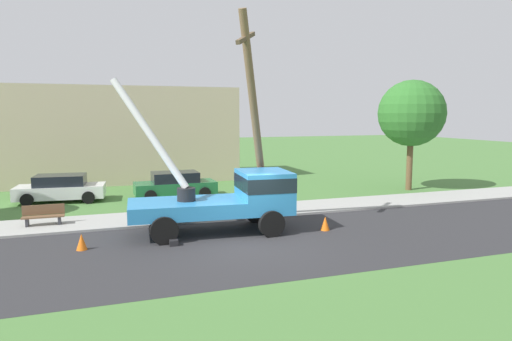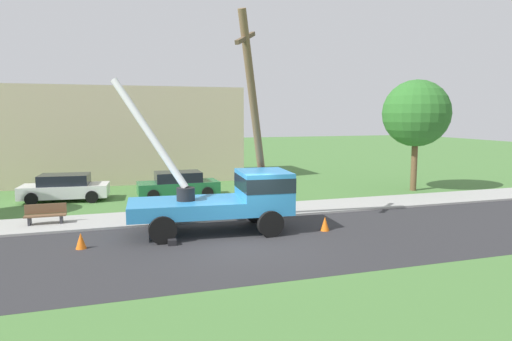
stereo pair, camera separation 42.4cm
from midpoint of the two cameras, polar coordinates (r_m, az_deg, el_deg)
name	(u,v)px [view 1 (the left image)]	position (r m, az deg, el deg)	size (l,w,h in m)	color
ground_plane	(187,191)	(27.63, -9.07, -2.56)	(120.00, 120.00, 0.00)	#477538
road_asphalt	(250,245)	(16.22, -1.54, -9.31)	(80.00, 7.45, 0.01)	#2B2B2D
sidewalk_strip	(215,214)	(21.00, -5.77, -5.42)	(80.00, 2.79, 0.10)	#9E9E99
utility_truck	(232,196)	(17.83, -3.71, -3.19)	(6.74, 3.24, 5.98)	#2D84C6
leaning_utility_pole	(255,119)	(18.83, -0.78, 6.54)	(2.44, 3.00, 8.60)	brown
traffic_cone_ahead	(325,223)	(18.29, 8.01, -6.60)	(0.36, 0.36, 0.56)	orange
traffic_cone_behind	(82,242)	(16.73, -21.74, -8.33)	(0.36, 0.36, 0.56)	orange
traffic_cone_curbside	(262,214)	(19.72, 0.14, -5.52)	(0.36, 0.36, 0.56)	orange
parked_sedan_white	(61,188)	(26.07, -23.74, -2.06)	(4.55, 2.28, 1.42)	silver
parked_sedan_green	(175,185)	(25.51, -10.58, -1.77)	(4.42, 2.05, 1.42)	#1E6638
park_bench	(43,216)	(20.60, -25.67, -5.16)	(1.60, 0.45, 0.90)	brown
roadside_tree_far	(412,114)	(28.84, 18.55, 6.79)	(3.96, 3.96, 6.63)	brown
lowrise_building_backdrop	(102,134)	(33.21, -19.11, 4.30)	(18.00, 6.00, 6.40)	#C6B293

